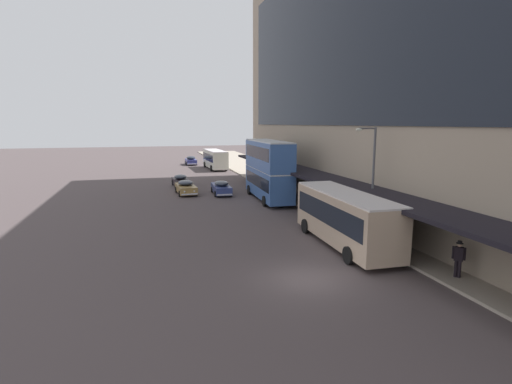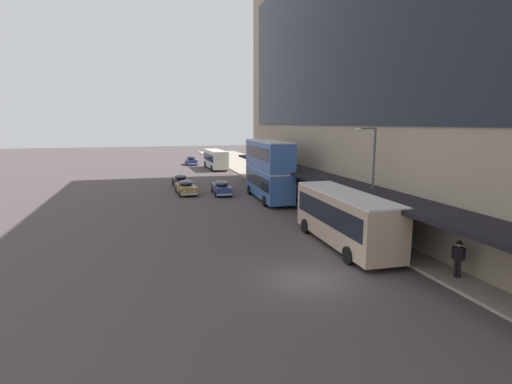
{
  "view_description": "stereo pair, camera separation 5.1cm",
  "coord_description": "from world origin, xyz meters",
  "px_view_note": "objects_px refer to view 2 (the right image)",
  "views": [
    {
      "loc": [
        -7.51,
        -17.47,
        7.67
      ],
      "look_at": [
        1.08,
        13.46,
        2.11
      ],
      "focal_mm": 28.0,
      "sensor_mm": 36.0,
      "label": 1
    },
    {
      "loc": [
        -7.46,
        -17.48,
        7.67
      ],
      "look_at": [
        1.08,
        13.46,
        2.11
      ],
      "focal_mm": 28.0,
      "sensor_mm": 36.0,
      "label": 2
    }
  ],
  "objects_px": {
    "transit_bus_kerbside_rear": "(345,216)",
    "pedestrian_at_kerb": "(458,257)",
    "transit_bus_kerbside_front": "(268,168)",
    "transit_bus_kerbside_far": "(215,158)",
    "sedan_lead_mid": "(181,181)",
    "sedan_far_back": "(191,160)",
    "sedan_oncoming_front": "(186,187)",
    "street_lamp": "(371,174)",
    "sedan_second_near": "(221,187)"
  },
  "relations": [
    {
      "from": "pedestrian_at_kerb",
      "to": "sedan_far_back",
      "type": "bearing_deg",
      "value": 96.19
    },
    {
      "from": "sedan_lead_mid",
      "to": "street_lamp",
      "type": "distance_m",
      "value": 28.1
    },
    {
      "from": "sedan_lead_mid",
      "to": "transit_bus_kerbside_far",
      "type": "bearing_deg",
      "value": 67.38
    },
    {
      "from": "sedan_far_back",
      "to": "street_lamp",
      "type": "bearing_deg",
      "value": -83.15
    },
    {
      "from": "transit_bus_kerbside_far",
      "to": "sedan_lead_mid",
      "type": "xyz_separation_m",
      "value": [
        -7.27,
        -17.45,
        -1.11
      ]
    },
    {
      "from": "transit_bus_kerbside_front",
      "to": "transit_bus_kerbside_far",
      "type": "bearing_deg",
      "value": 91.02
    },
    {
      "from": "sedan_lead_mid",
      "to": "transit_bus_kerbside_front",
      "type": "bearing_deg",
      "value": -54.92
    },
    {
      "from": "transit_bus_kerbside_front",
      "to": "street_lamp",
      "type": "bearing_deg",
      "value": -80.31
    },
    {
      "from": "transit_bus_kerbside_far",
      "to": "sedan_oncoming_front",
      "type": "height_order",
      "value": "transit_bus_kerbside_far"
    },
    {
      "from": "transit_bus_kerbside_rear",
      "to": "pedestrian_at_kerb",
      "type": "bearing_deg",
      "value": -67.42
    },
    {
      "from": "transit_bus_kerbside_rear",
      "to": "sedan_second_near",
      "type": "xyz_separation_m",
      "value": [
        -4.05,
        20.34,
        -1.21
      ]
    },
    {
      "from": "sedan_lead_mid",
      "to": "street_lamp",
      "type": "xyz_separation_m",
      "value": [
        10.3,
        -25.89,
        3.65
      ]
    },
    {
      "from": "sedan_oncoming_front",
      "to": "street_lamp",
      "type": "relative_size",
      "value": 0.66
    },
    {
      "from": "sedan_far_back",
      "to": "sedan_second_near",
      "type": "height_order",
      "value": "sedan_far_back"
    },
    {
      "from": "transit_bus_kerbside_rear",
      "to": "pedestrian_at_kerb",
      "type": "distance_m",
      "value": 7.15
    },
    {
      "from": "sedan_oncoming_front",
      "to": "sedan_far_back",
      "type": "xyz_separation_m",
      "value": [
        4.03,
        31.2,
        0.06
      ]
    },
    {
      "from": "pedestrian_at_kerb",
      "to": "transit_bus_kerbside_far",
      "type": "bearing_deg",
      "value": 93.66
    },
    {
      "from": "transit_bus_kerbside_far",
      "to": "sedan_second_near",
      "type": "height_order",
      "value": "transit_bus_kerbside_far"
    },
    {
      "from": "sedan_second_near",
      "to": "street_lamp",
      "type": "relative_size",
      "value": 0.68
    },
    {
      "from": "pedestrian_at_kerb",
      "to": "street_lamp",
      "type": "bearing_deg",
      "value": 91.76
    },
    {
      "from": "transit_bus_kerbside_front",
      "to": "sedan_lead_mid",
      "type": "relative_size",
      "value": 2.18
    },
    {
      "from": "sedan_oncoming_front",
      "to": "sedan_far_back",
      "type": "height_order",
      "value": "sedan_far_back"
    },
    {
      "from": "sedan_far_back",
      "to": "pedestrian_at_kerb",
      "type": "height_order",
      "value": "pedestrian_at_kerb"
    },
    {
      "from": "street_lamp",
      "to": "sedan_second_near",
      "type": "bearing_deg",
      "value": 108.92
    },
    {
      "from": "transit_bus_kerbside_front",
      "to": "street_lamp",
      "type": "xyz_separation_m",
      "value": [
        2.53,
        -14.82,
        1.15
      ]
    },
    {
      "from": "pedestrian_at_kerb",
      "to": "sedan_oncoming_front",
      "type": "bearing_deg",
      "value": 110.38
    },
    {
      "from": "sedan_oncoming_front",
      "to": "sedan_second_near",
      "type": "distance_m",
      "value": 3.91
    },
    {
      "from": "pedestrian_at_kerb",
      "to": "street_lamp",
      "type": "distance_m",
      "value": 8.44
    },
    {
      "from": "transit_bus_kerbside_far",
      "to": "sedan_oncoming_front",
      "type": "distance_m",
      "value": 24.09
    },
    {
      "from": "sedan_lead_mid",
      "to": "transit_bus_kerbside_rear",
      "type": "bearing_deg",
      "value": -73.94
    },
    {
      "from": "transit_bus_kerbside_front",
      "to": "sedan_oncoming_front",
      "type": "relative_size",
      "value": 2.13
    },
    {
      "from": "sedan_oncoming_front",
      "to": "sedan_second_near",
      "type": "bearing_deg",
      "value": -19.34
    },
    {
      "from": "sedan_lead_mid",
      "to": "street_lamp",
      "type": "height_order",
      "value": "street_lamp"
    },
    {
      "from": "sedan_lead_mid",
      "to": "sedan_far_back",
      "type": "relative_size",
      "value": 1.0
    },
    {
      "from": "transit_bus_kerbside_front",
      "to": "pedestrian_at_kerb",
      "type": "xyz_separation_m",
      "value": [
        2.77,
        -22.64,
        -2.04
      ]
    },
    {
      "from": "transit_bus_kerbside_far",
      "to": "sedan_oncoming_front",
      "type": "xyz_separation_m",
      "value": [
        -7.2,
        -22.96,
        -1.09
      ]
    },
    {
      "from": "transit_bus_kerbside_rear",
      "to": "sedan_second_near",
      "type": "bearing_deg",
      "value": 101.27
    },
    {
      "from": "sedan_oncoming_front",
      "to": "street_lamp",
      "type": "xyz_separation_m",
      "value": [
        10.23,
        -20.38,
        3.63
      ]
    },
    {
      "from": "transit_bus_kerbside_front",
      "to": "pedestrian_at_kerb",
      "type": "bearing_deg",
      "value": -83.02
    },
    {
      "from": "transit_bus_kerbside_far",
      "to": "street_lamp",
      "type": "xyz_separation_m",
      "value": [
        3.04,
        -43.34,
        2.54
      ]
    },
    {
      "from": "transit_bus_kerbside_front",
      "to": "street_lamp",
      "type": "distance_m",
      "value": 15.08
    },
    {
      "from": "sedan_second_near",
      "to": "pedestrian_at_kerb",
      "type": "height_order",
      "value": "pedestrian_at_kerb"
    },
    {
      "from": "transit_bus_kerbside_far",
      "to": "sedan_far_back",
      "type": "bearing_deg",
      "value": 110.99
    },
    {
      "from": "sedan_oncoming_front",
      "to": "sedan_second_near",
      "type": "relative_size",
      "value": 0.98
    },
    {
      "from": "transit_bus_kerbside_front",
      "to": "sedan_oncoming_front",
      "type": "distance_m",
      "value": 9.82
    },
    {
      "from": "pedestrian_at_kerb",
      "to": "transit_bus_kerbside_rear",
      "type": "bearing_deg",
      "value": 112.58
    },
    {
      "from": "sedan_second_near",
      "to": "pedestrian_at_kerb",
      "type": "bearing_deg",
      "value": -75.85
    },
    {
      "from": "sedan_oncoming_front",
      "to": "sedan_lead_mid",
      "type": "distance_m",
      "value": 5.51
    },
    {
      "from": "transit_bus_kerbside_front",
      "to": "sedan_far_back",
      "type": "distance_m",
      "value": 37.03
    },
    {
      "from": "pedestrian_at_kerb",
      "to": "sedan_lead_mid",
      "type": "bearing_deg",
      "value": 107.37
    }
  ]
}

